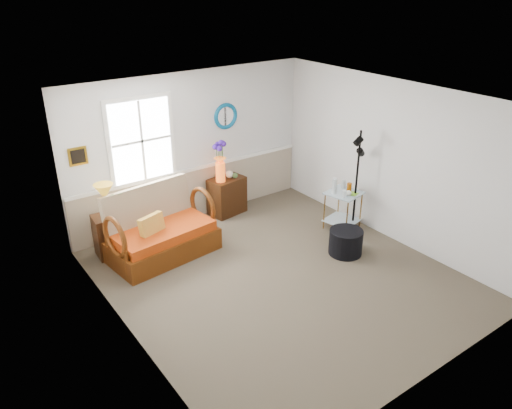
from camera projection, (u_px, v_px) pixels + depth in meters
floor at (280, 277)px, 7.28m from camera, size 4.50×5.00×0.01m
ceiling at (284, 100)px, 6.18m from camera, size 4.50×5.00×0.01m
walls at (282, 196)px, 6.73m from camera, size 4.51×5.01×2.60m
wainscot at (194, 193)px, 8.91m from camera, size 4.46×0.02×0.90m
chair_rail at (193, 169)px, 8.70m from camera, size 4.46×0.04×0.06m
window at (141, 141)px, 7.94m from camera, size 1.14×0.06×1.44m
picture at (78, 156)px, 7.43m from camera, size 0.28×0.03×0.28m
mirror at (225, 116)px, 8.73m from camera, size 0.47×0.07×0.47m
loveseat at (161, 224)px, 7.64m from camera, size 1.72×1.10×1.06m
throw_pillow at (152, 229)px, 7.46m from camera, size 0.43×0.23×0.42m
lamp_stand at (108, 236)px, 7.71m from camera, size 0.41×0.41×0.67m
table_lamp at (105, 201)px, 7.45m from camera, size 0.32×0.32×0.53m
potted_plant at (114, 205)px, 7.56m from camera, size 0.47×0.50×0.31m
cabinet at (227, 196)px, 9.08m from camera, size 0.69×0.50×0.68m
flower_vase at (220, 162)px, 8.67m from camera, size 0.29×0.29×0.73m
side_table at (343, 210)px, 8.53m from camera, size 0.63×0.63×0.67m
tabletop_items at (344, 186)px, 8.34m from camera, size 0.53×0.53×0.26m
floor_lamp at (356, 182)px, 8.28m from camera, size 0.27×0.27×1.76m
ottoman at (346, 242)px, 7.81m from camera, size 0.53×0.53×0.40m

